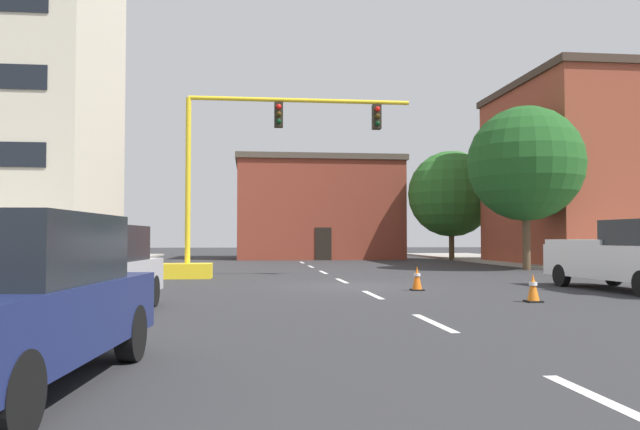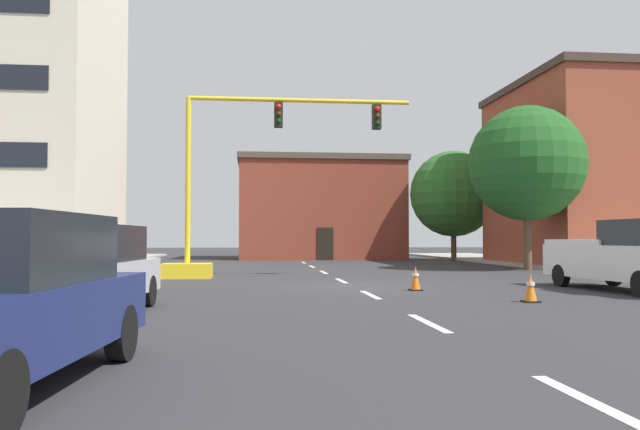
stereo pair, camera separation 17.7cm
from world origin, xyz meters
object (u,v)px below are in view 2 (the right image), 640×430
object	(u,v)px
traffic_cone_roadside_a	(415,278)
traffic_signal_gantry	(220,218)
sedan_silver_near_left	(87,269)
traffic_cone_roadside_b	(531,288)
tree_right_far	(453,194)
tree_right_mid	(527,164)
pickup_truck_white	(628,256)

from	to	relation	value
traffic_cone_roadside_a	traffic_signal_gantry	bearing A→B (deg)	132.74
sedan_silver_near_left	traffic_cone_roadside_b	bearing A→B (deg)	8.32
traffic_signal_gantry	tree_right_far	distance (m)	22.90
tree_right_mid	traffic_cone_roadside_a	size ratio (longest dim) A/B	10.96
pickup_truck_white	traffic_cone_roadside_a	distance (m)	5.98
traffic_signal_gantry	tree_right_mid	size ratio (longest dim) A/B	1.22
traffic_cone_roadside_a	sedan_silver_near_left	bearing A→B (deg)	-147.85
tree_right_mid	tree_right_far	world-z (taller)	tree_right_mid
tree_right_mid	traffic_cone_roadside_b	distance (m)	16.13
sedan_silver_near_left	traffic_cone_roadside_b	xyz separation A→B (m)	(9.62, 1.41, -0.56)
traffic_signal_gantry	tree_right_mid	distance (m)	14.83
pickup_truck_white	traffic_cone_roadside_b	bearing A→B (deg)	-146.84
tree_right_far	sedan_silver_near_left	bearing A→B (deg)	-120.16
tree_right_far	sedan_silver_near_left	distance (m)	33.33
tree_right_mid	traffic_cone_roadside_b	xyz separation A→B (m)	(-6.30, -14.10, -4.64)
sedan_silver_near_left	traffic_cone_roadside_b	world-z (taller)	sedan_silver_near_left
traffic_cone_roadside_b	tree_right_mid	bearing A→B (deg)	65.94
tree_right_far	sedan_silver_near_left	size ratio (longest dim) A/B	1.59
traffic_signal_gantry	pickup_truck_white	distance (m)	13.76
traffic_signal_gantry	traffic_cone_roadside_a	xyz separation A→B (m)	(5.82, -6.29, -1.92)
sedan_silver_near_left	traffic_cone_roadside_a	distance (m)	9.23
pickup_truck_white	traffic_cone_roadside_a	size ratio (longest dim) A/B	7.92
sedan_silver_near_left	tree_right_far	bearing A→B (deg)	59.84
tree_right_mid	traffic_cone_roadside_b	world-z (taller)	tree_right_mid
traffic_signal_gantry	pickup_truck_white	bearing A→B (deg)	-31.35
tree_right_far	traffic_cone_roadside_a	distance (m)	25.68
tree_right_mid	traffic_cone_roadside_a	distance (m)	14.13
tree_right_far	traffic_cone_roadside_a	bearing A→B (deg)	-110.43
tree_right_far	pickup_truck_white	xyz separation A→B (m)	(-2.96, -24.58, -3.50)
tree_right_mid	tree_right_far	xyz separation A→B (m)	(0.73, 13.14, -0.49)
traffic_signal_gantry	sedan_silver_near_left	bearing A→B (deg)	-100.07
traffic_cone_roadside_a	traffic_cone_roadside_b	distance (m)	3.94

